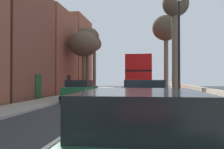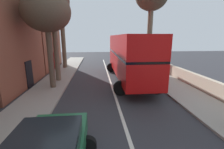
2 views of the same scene
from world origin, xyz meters
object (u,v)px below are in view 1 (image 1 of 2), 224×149
street_tree_right_5 (166,30)px  street_tree_left_6 (84,44)px  street_tree_left_4 (88,39)px  lamppost_right (179,42)px  parked_car_green_right_0 (142,137)px  double_decker_bus (141,73)px  parked_car_blue_right_2 (146,97)px  parked_car_green_left_1 (81,89)px  street_tree_left_0 (94,47)px  street_tree_right_1 (176,15)px

street_tree_right_5 → street_tree_left_6: (-9.43, -5.77, -2.51)m
street_tree_left_4 → street_tree_left_6: 2.30m
street_tree_left_6 → lamppost_right: 15.40m
parked_car_green_right_0 → street_tree_left_4: (-7.14, 25.24, 5.62)m
parked_car_green_right_0 → street_tree_left_4: 26.83m
double_decker_bus → parked_car_blue_right_2: (0.80, -17.81, -1.40)m
parked_car_green_left_1 → parked_car_blue_right_2: parked_car_blue_right_2 is taller
street_tree_right_5 → lamppost_right: bearing=-91.7°
street_tree_left_6 → street_tree_right_5: bearing=31.5°
double_decker_bus → parked_car_blue_right_2: double_decker_bus is taller
double_decker_bus → parked_car_green_right_0: 25.03m
parked_car_green_left_1 → street_tree_left_4: size_ratio=0.52×
double_decker_bus → parked_car_green_left_1: 11.34m
street_tree_left_4 → double_decker_bus: bearing=-2.4°
double_decker_bus → street_tree_right_5: street_tree_right_5 is taller
parked_car_green_left_1 → parked_car_blue_right_2: 8.90m
parked_car_green_right_0 → parked_car_blue_right_2: 7.17m
parked_car_green_left_1 → street_tree_right_5: 17.66m
double_decker_bus → street_tree_left_6: (-6.29, -1.82, 3.19)m
parked_car_green_left_1 → street_tree_left_0: (-2.71, 16.90, 5.33)m
parked_car_green_right_0 → street_tree_right_5: street_tree_right_5 is taller
street_tree_right_5 → parked_car_green_left_1: bearing=-117.0°
street_tree_left_0 → double_decker_bus: bearing=-43.1°
street_tree_left_0 → street_tree_left_4: bearing=-84.7°
lamppost_right → double_decker_bus: bearing=100.3°
street_tree_right_5 → street_tree_left_6: bearing=-148.5°
double_decker_bus → parked_car_green_left_1: size_ratio=2.73×
street_tree_left_4 → lamppost_right: 17.28m
street_tree_right_1 → street_tree_left_0: bearing=123.6°
parked_car_green_left_1 → lamppost_right: size_ratio=0.64×
street_tree_left_4 → street_tree_left_6: street_tree_left_4 is taller
street_tree_right_1 → street_tree_right_5: street_tree_right_5 is taller
parked_car_green_right_0 → street_tree_left_0: size_ratio=0.52×
double_decker_bus → lamppost_right: lamppost_right is taller
parked_car_blue_right_2 → street_tree_left_0: size_ratio=0.52×
street_tree_right_1 → lamppost_right: size_ratio=1.37×
street_tree_right_1 → lamppost_right: bearing=-94.3°
street_tree_left_6 → parked_car_green_right_0: bearing=-73.0°
parked_car_green_left_1 → lamppost_right: bearing=-29.4°
street_tree_left_6 → lamppost_right: bearing=-54.5°
street_tree_left_6 → lamppost_right: street_tree_left_6 is taller
parked_car_blue_right_2 → street_tree_right_5: size_ratio=0.41×
street_tree_left_0 → lamppost_right: (9.51, -20.73, -2.45)m
parked_car_green_right_0 → parked_car_blue_right_2: (-0.00, 7.17, 0.04)m
double_decker_bus → parked_car_green_right_0: bearing=-88.2°
parked_car_blue_right_2 → lamppost_right: bearing=63.0°
street_tree_left_4 → street_tree_right_5: bearing=21.3°
street_tree_right_5 → lamppost_right: 18.72m
parked_car_green_left_1 → street_tree_right_5: size_ratio=0.41×
parked_car_green_right_0 → lamppost_right: size_ratio=0.64×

